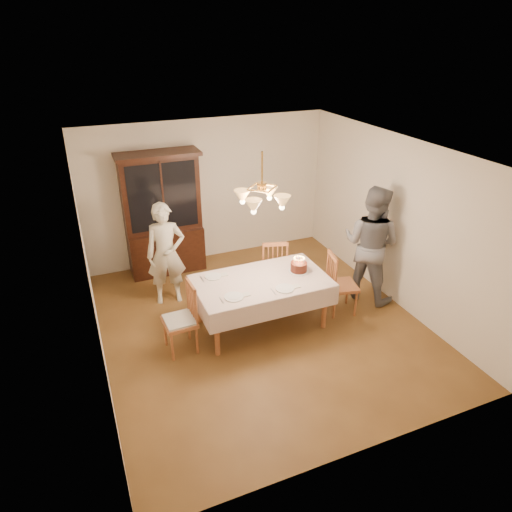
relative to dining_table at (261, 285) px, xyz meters
name	(u,v)px	position (x,y,z in m)	size (l,w,h in m)	color
ground	(261,324)	(0.00, 0.00, -0.68)	(5.00, 5.00, 0.00)	brown
room_shell	(262,227)	(0.00, 0.00, 0.90)	(5.00, 5.00, 5.00)	white
dining_table	(261,285)	(0.00, 0.00, 0.00)	(1.90, 1.10, 0.76)	#99522C
china_hutch	(163,216)	(-0.90, 2.25, 0.36)	(1.38, 0.54, 2.16)	black
chair_far_side	(273,269)	(0.54, 0.77, -0.24)	(0.54, 0.52, 1.00)	#99522C
chair_left_end	(180,322)	(-1.23, -0.12, -0.23)	(0.44, 0.46, 1.00)	#99522C
chair_right_end	(341,286)	(1.27, -0.13, -0.24)	(0.50, 0.52, 1.00)	#99522C
elderly_woman	(166,254)	(-1.10, 1.20, 0.14)	(0.60, 0.40, 1.65)	beige
adult_in_grey	(371,244)	(1.90, 0.09, 0.26)	(0.92, 0.71, 1.89)	slate
birthday_cake	(299,267)	(0.61, 0.03, 0.15)	(0.30, 0.30, 0.23)	white
place_setting_near_left	(235,297)	(-0.51, -0.29, 0.08)	(0.41, 0.26, 0.02)	white
place_setting_near_right	(286,288)	(0.21, -0.35, 0.08)	(0.41, 0.26, 0.02)	white
place_setting_far_left	(214,276)	(-0.59, 0.35, 0.08)	(0.38, 0.24, 0.02)	white
chandelier	(262,199)	(0.00, 0.00, 1.29)	(0.62, 0.62, 0.73)	#BF8C3F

